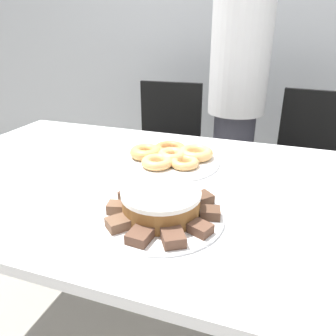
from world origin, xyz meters
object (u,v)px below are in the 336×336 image
plate_cake (163,216)px  frosted_cake (163,203)px  person_standing (236,101)px  office_chair_right (306,180)px  office_chair_left (165,161)px  plate_donuts (172,161)px

plate_cake → frosted_cake: frosted_cake is taller
person_standing → office_chair_right: (0.42, -0.00, -0.41)m
office_chair_left → office_chair_right: (0.85, -0.00, 0.00)m
plate_cake → plate_donuts: same height
office_chair_left → frosted_cake: 1.26m
plate_donuts → office_chair_left: bearing=111.5°
plate_cake → frosted_cake: size_ratio=1.61×
office_chair_left → plate_donuts: (0.30, -0.77, 0.34)m
person_standing → office_chair_left: bearing=180.0°
office_chair_right → frosted_cake: bearing=-104.8°
office_chair_right → frosted_cake: size_ratio=4.49×
office_chair_right → plate_donuts: size_ratio=2.64×
person_standing → plate_cake: 1.14m
office_chair_left → office_chair_right: size_ratio=1.00×
person_standing → frosted_cake: person_standing is taller
person_standing → plate_donuts: 0.78m
office_chair_left → frosted_cake: (0.40, -1.13, 0.38)m
frosted_cake → person_standing: bearing=89.0°
plate_cake → office_chair_left: bearing=109.5°
frosted_cake → plate_donuts: bearing=104.9°
frosted_cake → office_chair_right: bearing=68.6°
person_standing → plate_cake: size_ratio=4.90×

